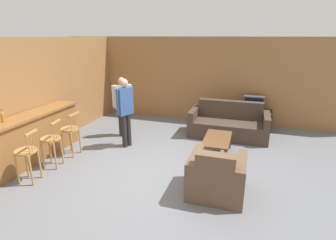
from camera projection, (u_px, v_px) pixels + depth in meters
The scene contains 15 objects.
ground_plane at pixel (164, 174), 5.21m from camera, with size 24.00×24.00×0.00m, color slate.
wall_back at pixel (202, 80), 8.20m from camera, with size 9.40×0.08×2.60m.
wall_left at pixel (64, 88), 7.00m from camera, with size 0.08×8.74×2.60m.
bar_counter at pixel (27, 140), 5.55m from camera, with size 0.55×2.83×1.04m.
bar_chair_near at pixel (27, 155), 4.80m from camera, with size 0.45×0.45×1.00m.
bar_chair_mid at pixel (52, 142), 5.37m from camera, with size 0.45×0.45×1.00m.
bar_chair_far at pixel (71, 132), 5.92m from camera, with size 0.41×0.41×1.00m.
couch_far at pixel (228, 125), 7.12m from camera, with size 2.07×0.96×0.92m.
armchair_near at pixel (217, 177), 4.47m from camera, with size 0.94×0.91×0.89m.
coffee_table at pixel (217, 140), 5.92m from camera, with size 0.58×1.10×0.43m.
tv_unit at pixel (252, 119), 7.71m from camera, with size 1.07×0.55×0.55m.
tv at pixel (254, 103), 7.56m from camera, with size 0.57×0.42×0.45m.
bottle at pixel (3, 116), 5.04m from camera, with size 0.07×0.07×0.24m.
person_by_window at pixel (123, 103), 6.95m from camera, with size 0.41×0.40×1.60m.
person_by_counter at pixel (125, 109), 6.25m from camera, with size 0.30×0.47×1.68m.
Camera 1 is at (1.48, -4.39, 2.64)m, focal length 28.00 mm.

